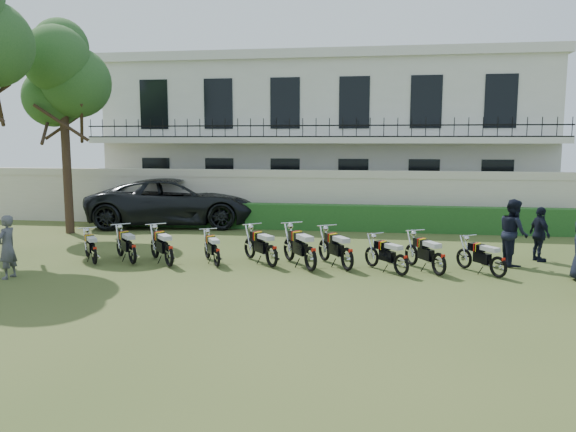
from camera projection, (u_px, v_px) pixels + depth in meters
name	position (u px, v px, depth m)	size (l,w,h in m)	color
ground	(282.00, 272.00, 15.10)	(100.00, 100.00, 0.00)	#34451B
perimeter_wall	(314.00, 198.00, 22.78)	(30.00, 0.35, 2.30)	beige
hedge	(337.00, 218.00, 21.94)	(18.00, 0.60, 1.00)	#1D491A
building	(327.00, 136.00, 28.27)	(20.40, 9.60, 7.40)	silver
tree_west_near	(63.00, 75.00, 20.54)	(3.40, 3.20, 7.90)	#473323
motorcycle_0	(94.00, 250.00, 15.81)	(1.09, 1.39, 0.92)	black
motorcycle_1	(132.00, 249.00, 15.82)	(1.28, 1.48, 1.02)	black
motorcycle_2	(169.00, 250.00, 15.49)	(1.29, 1.59, 1.06)	black
motorcycle_3	(217.00, 252.00, 15.52)	(0.92, 1.52, 0.93)	black
motorcycle_4	(272.00, 250.00, 15.46)	(1.32, 1.58, 1.07)	black
motorcycle_5	(311.00, 253.00, 14.94)	(1.21, 1.87, 1.16)	black
motorcycle_6	(347.00, 253.00, 15.04)	(1.13, 1.73, 1.08)	black
motorcycle_7	(401.00, 260.00, 14.50)	(1.18, 1.43, 0.97)	black
motorcycle_8	(439.00, 258.00, 14.49)	(1.01, 1.70, 1.03)	black
motorcycle_9	(499.00, 262.00, 14.28)	(1.09, 1.46, 0.95)	black
suv	(176.00, 202.00, 23.18)	(3.21, 6.97, 1.94)	black
inspector	(7.00, 247.00, 14.27)	(0.59, 0.39, 1.63)	#58585D
officer_4	(513.00, 232.00, 15.72)	(0.92, 0.71, 1.89)	black
officer_5	(540.00, 234.00, 16.28)	(0.94, 0.39, 1.60)	black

